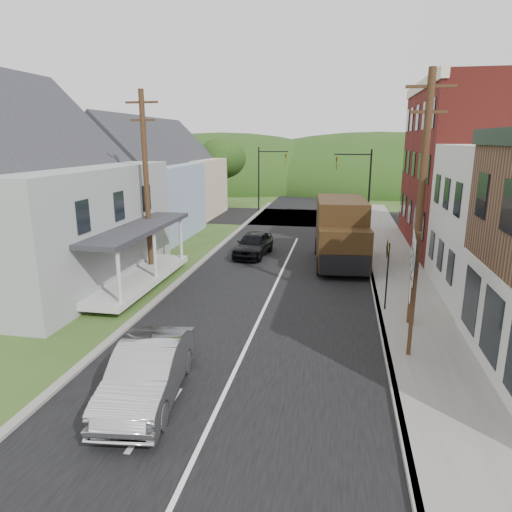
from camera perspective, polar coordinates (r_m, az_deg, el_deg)
The scene contains 23 objects.
ground at distance 14.95m, azimuth -1.71°, elevation -12.35°, with size 120.00×120.00×0.00m, color #2D4719.
road at distance 24.17m, azimuth 3.33°, elevation -1.79°, with size 9.00×90.00×0.02m, color black.
cross_road at distance 40.70m, azimuth 6.42°, elevation 4.80°, with size 60.00×9.00×0.02m, color black.
sidewalk_right at distance 22.27m, azimuth 17.91°, elevation -3.71°, with size 2.80×55.00×0.15m, color slate.
curb_right at distance 22.13m, azimuth 14.44°, elevation -3.57°, with size 0.20×55.00×0.15m, color slate.
curb_left at distance 23.32m, azimuth -8.73°, elevation -2.39°, with size 0.30×55.00×0.12m, color slate.
storefront_red at distance 31.24m, azimuth 26.63°, elevation 9.74°, with size 8.00×12.00×10.00m, color maroon.
house_gray at distance 24.29m, azimuth -27.48°, elevation 6.90°, with size 10.20×12.24×8.35m.
house_blue at distance 33.23m, azimuth -14.31°, elevation 8.72°, with size 7.14×8.16×7.28m.
house_cream at distance 41.71m, azimuth -9.75°, elevation 10.03°, with size 7.14×8.16×7.28m.
utility_pole_right at distance 16.88m, azimuth 19.91°, elevation 6.50°, with size 1.60×0.26×9.00m.
utility_pole_left at distance 23.13m, azimuth -13.55°, elevation 8.87°, with size 1.60×0.26×9.00m.
traffic_signal_right at distance 36.68m, azimuth 12.96°, elevation 9.40°, with size 2.87×0.20×6.00m.
traffic_signal_left at distance 44.22m, azimuth 1.25°, elevation 10.55°, with size 2.87×0.20×6.00m.
tree_left_b at distance 32.02m, azimuth -28.22°, elevation 9.43°, with size 4.80×4.80×6.94m.
tree_left_c at distance 39.63m, azimuth -23.47°, elevation 12.11°, with size 5.80×5.80×8.41m.
tree_left_d at distance 46.61m, azimuth -4.27°, elevation 12.10°, with size 4.80×4.80×6.94m.
forested_ridge at distance 68.43m, azimuth 8.23°, elevation 8.62°, with size 90.00×30.00×16.00m, color black.
silver_sedan at distance 12.71m, azimuth -13.37°, elevation -14.01°, with size 1.61×4.63×1.52m, color #ADAEB2.
dark_sedan at distance 26.93m, azimuth -0.32°, elevation 1.48°, with size 1.67×4.16×1.42m, color black.
delivery_van at distance 25.28m, azimuth 10.59°, elevation 2.92°, with size 3.07×6.55×3.56m.
route_sign_cluster at distance 14.59m, azimuth 19.06°, elevation -2.47°, with size 0.33×2.24×3.92m.
warning_sign at distance 18.52m, azimuth 16.09°, elevation -1.02°, with size 0.12×0.79×2.87m.
Camera 1 is at (2.89, -13.04, 6.73)m, focal length 32.00 mm.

